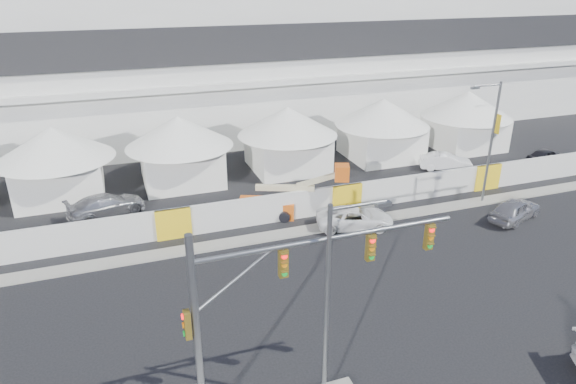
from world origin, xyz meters
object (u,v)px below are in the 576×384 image
object	(u,v)px
sedan_silver	(515,209)
lot_car_b	(546,156)
streetlight_median	(333,296)
boom_lift	(277,201)
pickup_curb	(355,218)
lot_car_c	(106,205)
streetlight_curb	(490,135)
lot_car_a	(446,162)
traffic_mast	(254,317)

from	to	relation	value
sedan_silver	lot_car_b	world-z (taller)	sedan_silver
sedan_silver	streetlight_median	bearing A→B (deg)	99.90
lot_car_b	boom_lift	xyz separation A→B (m)	(-25.83, -2.08, 0.37)
pickup_curb	lot_car_b	size ratio (longest dim) A/B	1.32
sedan_silver	lot_car_c	xyz separation A→B (m)	(-26.17, 10.05, 0.00)
streetlight_curb	streetlight_median	bearing A→B (deg)	-142.73
pickup_curb	streetlight_curb	world-z (taller)	streetlight_curb
lot_car_a	traffic_mast	xyz separation A→B (m)	(-22.73, -20.13, 3.80)
pickup_curb	streetlight_median	distance (m)	15.97
lot_car_b	streetlight_median	distance (m)	35.21
lot_car_a	traffic_mast	distance (m)	30.60
lot_car_b	pickup_curb	bearing A→B (deg)	93.96
sedan_silver	pickup_curb	size ratio (longest dim) A/B	0.88
sedan_silver	lot_car_b	xyz separation A→B (m)	(10.82, 8.32, -0.11)
pickup_curb	streetlight_curb	xyz separation A→B (m)	(10.49, 0.54, 4.44)
streetlight_median	boom_lift	world-z (taller)	streetlight_median
lot_car_a	traffic_mast	world-z (taller)	traffic_mast
sedan_silver	streetlight_curb	distance (m)	5.41
lot_car_a	streetlight_median	bearing A→B (deg)	162.77
lot_car_a	lot_car_c	size ratio (longest dim) A/B	0.83
lot_car_a	streetlight_curb	size ratio (longest dim) A/B	0.49
lot_car_a	streetlight_curb	distance (m)	8.15
sedan_silver	lot_car_c	world-z (taller)	lot_car_c
streetlight_median	boom_lift	xyz separation A→B (m)	(3.49, 16.94, -3.96)
sedan_silver	streetlight_curb	world-z (taller)	streetlight_curb
streetlight_curb	lot_car_b	bearing A→B (deg)	24.93
lot_car_a	lot_car_c	bearing A→B (deg)	116.39
pickup_curb	lot_car_a	size ratio (longest dim) A/B	1.16
traffic_mast	pickup_curb	bearing A→B (deg)	50.91
sedan_silver	lot_car_a	xyz separation A→B (m)	(1.41, 9.79, -0.04)
lot_car_b	streetlight_curb	bearing A→B (deg)	104.10
lot_car_b	traffic_mast	size ratio (longest dim) A/B	0.38
lot_car_a	streetlight_curb	xyz separation A→B (m)	(-1.70, -6.63, 4.42)
pickup_curb	traffic_mast	world-z (taller)	traffic_mast
pickup_curb	lot_car_c	size ratio (longest dim) A/B	0.96
lot_car_b	boom_lift	bearing A→B (deg)	83.77
lot_car_a	streetlight_curb	bearing A→B (deg)	-167.43
traffic_mast	streetlight_curb	distance (m)	24.99
sedan_silver	traffic_mast	xyz separation A→B (m)	(-21.32, -10.34, 3.76)
lot_car_b	traffic_mast	bearing A→B (deg)	109.32
streetlight_median	streetlight_curb	bearing A→B (deg)	37.27
lot_car_a	boom_lift	distance (m)	16.79
traffic_mast	lot_car_a	bearing A→B (deg)	41.54
sedan_silver	lot_car_a	size ratio (longest dim) A/B	1.02
sedan_silver	lot_car_c	size ratio (longest dim) A/B	0.85
streetlight_median	streetlight_curb	world-z (taller)	streetlight_curb
pickup_curb	streetlight_curb	size ratio (longest dim) A/B	0.57
lot_car_b	lot_car_c	xyz separation A→B (m)	(-36.99, 1.73, 0.11)
sedan_silver	traffic_mast	distance (m)	23.99
lot_car_a	lot_car_b	world-z (taller)	lot_car_a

